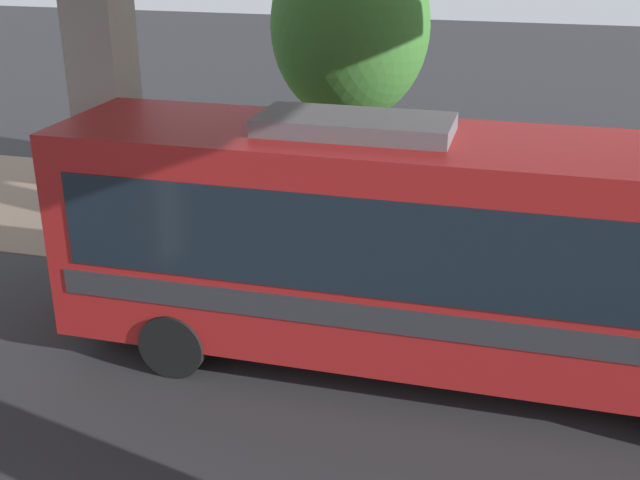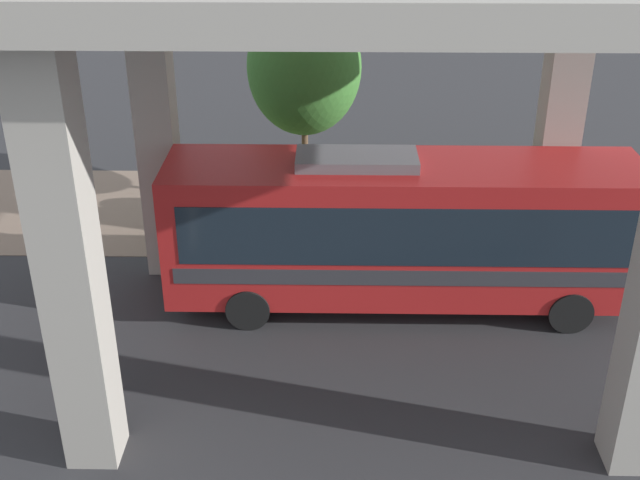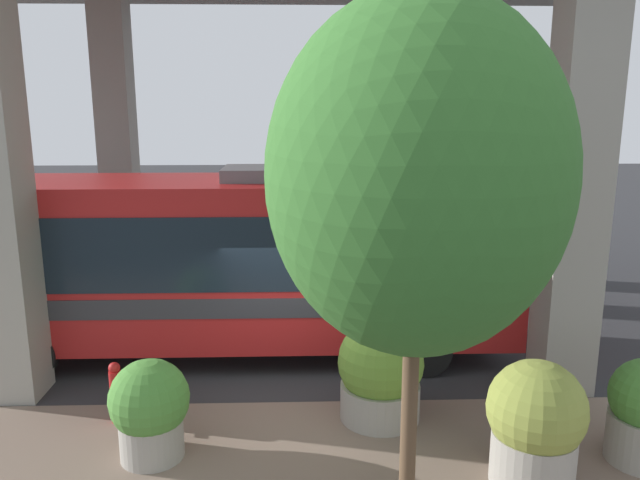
{
  "view_description": "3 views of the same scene",
  "coord_description": "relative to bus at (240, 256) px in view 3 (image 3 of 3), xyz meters",
  "views": [
    {
      "loc": [
        12.7,
        2.3,
        6.36
      ],
      "look_at": [
        0.74,
        -0.92,
        1.29
      ],
      "focal_mm": 45.0,
      "sensor_mm": 36.0,
      "label": 1
    },
    {
      "loc": [
        18.68,
        -0.55,
        10.08
      ],
      "look_at": [
        1.35,
        -0.86,
        1.24
      ],
      "focal_mm": 45.0,
      "sensor_mm": 36.0,
      "label": 2
    },
    {
      "loc": [
        -9.73,
        -0.16,
        5.03
      ],
      "look_at": [
        1.16,
        -0.51,
        2.58
      ],
      "focal_mm": 35.0,
      "sensor_mm": 36.0,
      "label": 3
    }
  ],
  "objects": [
    {
      "name": "fire_hydrant",
      "position": [
        -2.75,
        1.74,
        -1.52
      ],
      "size": [
        0.39,
        0.19,
        1.03
      ],
      "color": "#B21919",
      "rests_on": "ground"
    },
    {
      "name": "planter_front",
      "position": [
        -3.77,
        0.96,
        -1.28
      ],
      "size": [
        1.13,
        1.13,
        1.49
      ],
      "color": "#9E998E",
      "rests_on": "ground"
    },
    {
      "name": "ground_plane",
      "position": [
        -2.18,
        -1.03,
        -2.05
      ],
      "size": [
        80.0,
        80.0,
        0.0
      ],
      "primitive_type": "plane",
      "color": "#2D2D30",
      "rests_on": "ground"
    },
    {
      "name": "planter_middle",
      "position": [
        -2.74,
        -2.45,
        -1.25
      ],
      "size": [
        1.37,
        1.37,
        1.66
      ],
      "color": "#9E998E",
      "rests_on": "ground"
    },
    {
      "name": "planter_back",
      "position": [
        -4.56,
        -4.26,
        -1.16
      ],
      "size": [
        1.3,
        1.3,
        1.74
      ],
      "color": "#9E998E",
      "rests_on": "ground"
    },
    {
      "name": "bus",
      "position": [
        0.0,
        0.0,
        0.0
      ],
      "size": [
        2.6,
        10.71,
        3.78
      ],
      "color": "#B21E1E",
      "rests_on": "ground"
    },
    {
      "name": "street_tree_near",
      "position": [
        -5.47,
        -2.41,
        2.21
      ],
      "size": [
        3.19,
        3.19,
        6.17
      ],
      "color": "brown",
      "rests_on": "ground"
    }
  ]
}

